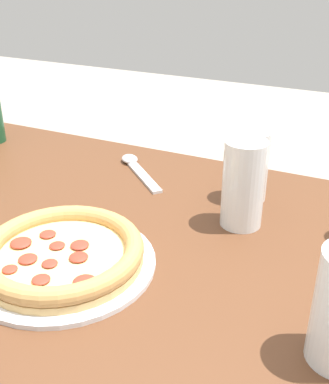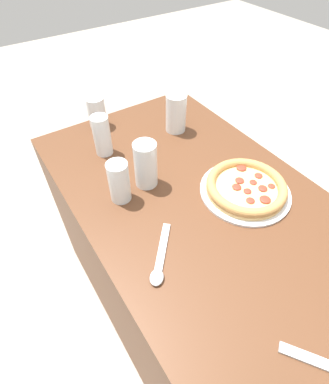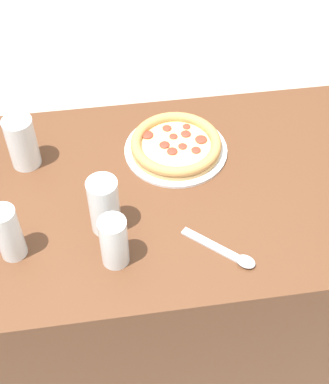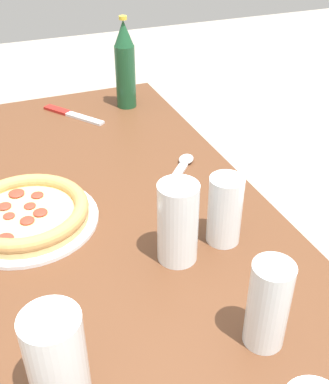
{
  "view_description": "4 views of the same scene",
  "coord_description": "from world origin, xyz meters",
  "px_view_note": "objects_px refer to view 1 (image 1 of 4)",
  "views": [
    {
      "loc": [
        -0.38,
        0.61,
        1.21
      ],
      "look_at": [
        -0.05,
        -0.09,
        0.81
      ],
      "focal_mm": 45.0,
      "sensor_mm": 36.0,
      "label": 1
    },
    {
      "loc": [
        0.42,
        -0.43,
        1.45
      ],
      "look_at": [
        -0.07,
        -0.12,
        0.85
      ],
      "focal_mm": 28.0,
      "sensor_mm": 36.0,
      "label": 2
    },
    {
      "loc": [
        -0.17,
        -0.91,
        1.79
      ],
      "look_at": [
        -0.04,
        -0.06,
        0.83
      ],
      "focal_mm": 50.0,
      "sensor_mm": 36.0,
      "label": 3
    },
    {
      "loc": [
        -0.79,
        0.16,
        1.35
      ],
      "look_at": [
        -0.1,
        -0.11,
        0.86
      ],
      "focal_mm": 45.0,
      "sensor_mm": 36.0,
      "label": 4
    }
  ],
  "objects_px": {
    "pizza_veggie": "(62,255)",
    "glass_orange_juice": "(251,170)",
    "spoon": "(136,166)",
    "glass_water": "(243,189)"
  },
  "relations": [
    {
      "from": "glass_orange_juice",
      "to": "spoon",
      "type": "height_order",
      "value": "glass_orange_juice"
    },
    {
      "from": "glass_water",
      "to": "spoon",
      "type": "height_order",
      "value": "glass_water"
    },
    {
      "from": "glass_orange_juice",
      "to": "spoon",
      "type": "bearing_deg",
      "value": -6.23
    },
    {
      "from": "pizza_veggie",
      "to": "glass_orange_juice",
      "type": "bearing_deg",
      "value": -119.99
    },
    {
      "from": "glass_orange_juice",
      "to": "glass_water",
      "type": "xyz_separation_m",
      "value": [
        -0.01,
        0.1,
        0.01
      ]
    },
    {
      "from": "pizza_veggie",
      "to": "glass_orange_juice",
      "type": "height_order",
      "value": "glass_orange_juice"
    },
    {
      "from": "pizza_veggie",
      "to": "glass_orange_juice",
      "type": "xyz_separation_m",
      "value": [
        -0.19,
        -0.33,
        0.04
      ]
    },
    {
      "from": "pizza_veggie",
      "to": "glass_water",
      "type": "relative_size",
      "value": 1.83
    },
    {
      "from": "pizza_veggie",
      "to": "spoon",
      "type": "relative_size",
      "value": 1.76
    },
    {
      "from": "spoon",
      "to": "pizza_veggie",
      "type": "bearing_deg",
      "value": 100.78
    }
  ]
}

